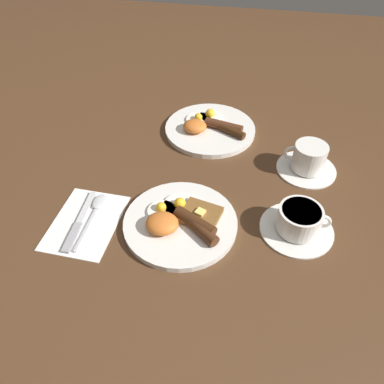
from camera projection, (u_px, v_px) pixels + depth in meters
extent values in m
plane|color=#4C301C|center=(180.00, 225.00, 0.86)|extent=(3.00, 3.00, 0.00)
cylinder|color=silver|center=(180.00, 223.00, 0.86)|extent=(0.26, 0.26, 0.01)
cylinder|color=white|center=(162.00, 211.00, 0.87)|extent=(0.07, 0.07, 0.01)
sphere|color=yellow|center=(161.00, 207.00, 0.86)|extent=(0.02, 0.02, 0.02)
cylinder|color=white|center=(181.00, 205.00, 0.88)|extent=(0.08, 0.08, 0.01)
sphere|color=yellow|center=(180.00, 204.00, 0.87)|extent=(0.03, 0.03, 0.03)
ellipsoid|color=orange|center=(162.00, 223.00, 0.82)|extent=(0.07, 0.07, 0.03)
cylinder|color=#442413|center=(200.00, 229.00, 0.82)|extent=(0.09, 0.08, 0.03)
cylinder|color=#3E2110|center=(195.00, 222.00, 0.83)|extent=(0.10, 0.07, 0.03)
cube|color=brown|center=(200.00, 215.00, 0.85)|extent=(0.10, 0.10, 0.01)
cube|color=#F4E072|center=(200.00, 212.00, 0.85)|extent=(0.03, 0.03, 0.01)
cylinder|color=silver|center=(210.00, 129.00, 1.12)|extent=(0.27, 0.27, 0.01)
cylinder|color=white|center=(198.00, 119.00, 1.14)|extent=(0.07, 0.07, 0.01)
sphere|color=yellow|center=(198.00, 117.00, 1.14)|extent=(0.02, 0.02, 0.02)
cylinder|color=white|center=(210.00, 116.00, 1.16)|extent=(0.07, 0.07, 0.01)
sphere|color=yellow|center=(209.00, 113.00, 1.15)|extent=(0.03, 0.03, 0.03)
ellipsoid|color=orange|center=(195.00, 126.00, 1.09)|extent=(0.07, 0.06, 0.03)
cylinder|color=#381E0D|center=(228.00, 130.00, 1.09)|extent=(0.11, 0.07, 0.02)
cylinder|color=#4C2816|center=(224.00, 126.00, 1.10)|extent=(0.12, 0.05, 0.03)
cylinder|color=silver|center=(296.00, 229.00, 0.85)|extent=(0.17, 0.17, 0.01)
cylinder|color=silver|center=(299.00, 219.00, 0.82)|extent=(0.10, 0.10, 0.06)
cylinder|color=#56331E|center=(302.00, 211.00, 0.81)|extent=(0.09, 0.09, 0.00)
torus|color=silver|center=(322.00, 222.00, 0.82)|extent=(0.04, 0.01, 0.04)
cylinder|color=silver|center=(306.00, 169.00, 1.00)|extent=(0.16, 0.16, 0.01)
cylinder|color=silver|center=(309.00, 157.00, 0.97)|extent=(0.09, 0.09, 0.07)
cylinder|color=#56331E|center=(312.00, 147.00, 0.95)|extent=(0.07, 0.07, 0.00)
torus|color=silver|center=(293.00, 154.00, 0.97)|extent=(0.05, 0.01, 0.05)
cube|color=white|center=(86.00, 222.00, 0.86)|extent=(0.15, 0.20, 0.01)
cube|color=silver|center=(87.00, 207.00, 0.89)|extent=(0.02, 0.10, 0.00)
cube|color=#9E9EA3|center=(72.00, 237.00, 0.83)|extent=(0.02, 0.08, 0.01)
ellipsoid|color=silver|center=(100.00, 201.00, 0.90)|extent=(0.03, 0.05, 0.01)
cube|color=silver|center=(86.00, 230.00, 0.84)|extent=(0.01, 0.13, 0.00)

